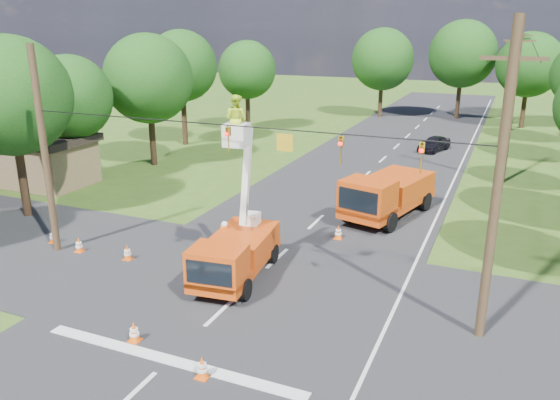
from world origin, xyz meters
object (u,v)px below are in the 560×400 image
at_px(pole_right_far, 517,76).
at_px(tree_far_c, 529,65).
at_px(bucket_truck, 235,242).
at_px(distant_car, 434,144).
at_px(pole_right_mid, 512,103).
at_px(pole_right_near, 498,186).
at_px(shed, 47,160).
at_px(traffic_cone_3, 386,215).
at_px(tree_left_d, 148,79).
at_px(tree_left_b, 10,96).
at_px(tree_left_c, 70,98).
at_px(tree_left_f, 247,70).
at_px(second_truck, 387,194).
at_px(traffic_cone_7, 403,195).
at_px(traffic_cone_2, 338,232).
at_px(traffic_cone_6, 53,236).
at_px(tree_far_a, 383,59).
at_px(ground_worker, 225,245).
at_px(traffic_cone_4, 127,252).
at_px(traffic_cone_5, 79,245).
at_px(tree_far_b, 463,54).
at_px(tree_left_e, 181,66).
at_px(traffic_cone_1, 202,367).
at_px(traffic_cone_0, 134,332).

relative_size(pole_right_far, tree_far_c, 1.09).
relative_size(bucket_truck, pole_right_far, 0.73).
height_order(distant_car, pole_right_mid, pole_right_mid).
height_order(pole_right_near, shed, pole_right_near).
xyz_separation_m(traffic_cone_3, tree_left_d, (-18.28, 5.44, 5.77)).
bearing_deg(tree_left_d, traffic_cone_3, -16.57).
distance_m(distant_car, tree_left_b, 30.74).
xyz_separation_m(tree_left_c, tree_left_f, (1.70, 21.00, 0.25)).
height_order(second_truck, tree_left_b, tree_left_b).
height_order(second_truck, pole_right_near, pole_right_near).
xyz_separation_m(traffic_cone_7, shed, (-21.37, -5.41, 1.26)).
distance_m(traffic_cone_2, traffic_cone_7, 7.32).
bearing_deg(traffic_cone_6, tree_far_a, 82.87).
bearing_deg(pole_right_far, shed, -129.63).
bearing_deg(bucket_truck, tree_left_c, 145.37).
bearing_deg(traffic_cone_7, tree_left_f, 137.60).
height_order(ground_worker, distant_car, ground_worker).
bearing_deg(traffic_cone_7, traffic_cone_4, -125.44).
xyz_separation_m(traffic_cone_5, tree_far_b, (11.42, 44.78, 6.45)).
xyz_separation_m(tree_left_d, tree_left_e, (-1.80, 7.00, 0.37)).
distance_m(traffic_cone_1, traffic_cone_3, 15.20).
height_order(ground_worker, pole_right_near, pole_right_near).
distance_m(pole_right_near, pole_right_far, 40.00).
xyz_separation_m(traffic_cone_2, pole_right_far, (6.77, 33.73, 4.75)).
xyz_separation_m(traffic_cone_4, traffic_cone_6, (-4.40, 0.20, 0.00)).
bearing_deg(bucket_truck, traffic_cone_0, -105.76).
height_order(traffic_cone_5, tree_far_b, tree_far_b).
relative_size(traffic_cone_2, pole_right_near, 0.07).
xyz_separation_m(ground_worker, pole_right_mid, (10.26, 18.42, 4.19)).
height_order(traffic_cone_2, tree_far_c, tree_far_c).
bearing_deg(tree_left_e, tree_far_b, 49.28).
distance_m(traffic_cone_6, tree_far_b, 46.81).
bearing_deg(pole_right_near, traffic_cone_0, -154.90).
bearing_deg(ground_worker, traffic_cone_1, -105.01).
relative_size(pole_right_mid, tree_far_c, 1.09).
bearing_deg(bucket_truck, traffic_cone_5, 176.44).
height_order(ground_worker, traffic_cone_5, ground_worker).
xyz_separation_m(pole_right_far, tree_left_b, (-23.00, -37.00, 1.20)).
distance_m(bucket_truck, traffic_cone_4, 5.30).
xyz_separation_m(second_truck, ground_worker, (-4.85, -8.65, -0.38)).
relative_size(tree_left_e, tree_left_f, 1.12).
relative_size(pole_right_near, tree_left_f, 1.19).
height_order(traffic_cone_3, tree_left_b, tree_left_b).
xyz_separation_m(distant_car, pole_right_near, (5.42, -27.56, 4.49)).
height_order(ground_worker, traffic_cone_3, ground_worker).
xyz_separation_m(shed, tree_left_b, (3.50, -5.00, 4.69)).
xyz_separation_m(traffic_cone_2, traffic_cone_5, (-10.16, -6.06, 0.00)).
relative_size(distant_car, pole_right_mid, 0.36).
bearing_deg(traffic_cone_5, tree_left_e, 111.03).
distance_m(traffic_cone_7, shed, 22.08).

